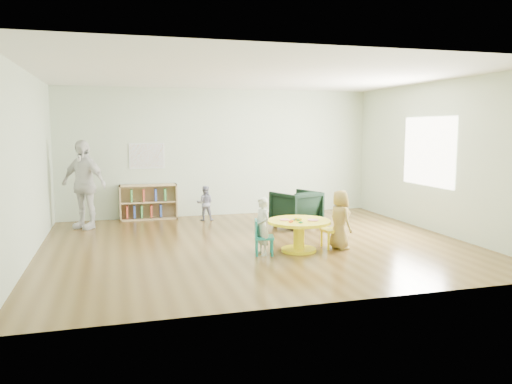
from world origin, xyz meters
TOP-DOWN VIEW (x-y plane):
  - room at (0.01, 0.00)m, footprint 7.10×7.00m
  - activity_table at (0.51, -0.68)m, footprint 1.00×1.00m
  - kid_chair_left at (-0.13, -0.73)m, footprint 0.35×0.35m
  - kid_chair_right at (1.16, -0.59)m, footprint 0.33×0.33m
  - bookshelf at (-1.61, 2.86)m, footprint 1.20×0.30m
  - alphabet_poster at (-1.60, 2.98)m, footprint 0.74×0.01m
  - armchair at (1.14, 1.17)m, footprint 1.02×1.03m
  - child_left at (-0.12, -0.76)m, footprint 0.29×0.37m
  - child_right at (1.19, -0.72)m, footprint 0.38×0.51m
  - toddler at (-0.46, 2.35)m, footprint 0.41×0.34m
  - adult_caretaker at (-2.86, 2.20)m, footprint 1.06×0.95m

SIDE VIEW (x-z plane):
  - kid_chair_left at x=-0.13m, z-range 0.02..0.57m
  - kid_chair_right at x=1.16m, z-range 0.02..0.60m
  - activity_table at x=0.51m, z-range 0.07..0.62m
  - armchair at x=1.14m, z-range 0.00..0.73m
  - bookshelf at x=-1.61m, z-range -0.01..0.74m
  - toddler at x=-0.46m, z-range 0.00..0.74m
  - child_left at x=-0.12m, z-range 0.00..0.90m
  - child_right at x=1.19m, z-range 0.00..0.96m
  - adult_caretaker at x=-2.86m, z-range 0.00..1.72m
  - alphabet_poster at x=-1.60m, z-range 1.08..1.62m
  - room at x=0.01m, z-range 0.49..3.29m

